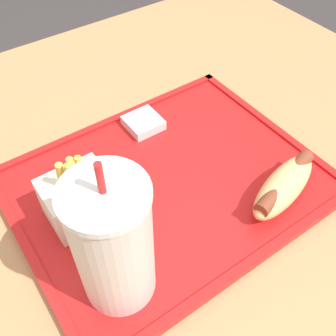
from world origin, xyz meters
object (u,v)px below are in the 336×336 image
hot_dog_far (284,186)px  sauce_cup_mayo (143,122)px  fries_carton (78,198)px  soda_cup (113,244)px

hot_dog_far → sauce_cup_mayo: hot_dog_far is taller
sauce_cup_mayo → fries_carton: bearing=31.8°
hot_dog_far → fries_carton: size_ratio=1.31×
soda_cup → fries_carton: size_ratio=1.88×
soda_cup → hot_dog_far: (-0.25, 0.02, -0.06)m
hot_dog_far → sauce_cup_mayo: size_ratio=2.66×
soda_cup → fries_carton: bearing=-94.1°
sauce_cup_mayo → hot_dog_far: bearing=108.6°
fries_carton → soda_cup: bearing=85.9°
soda_cup → sauce_cup_mayo: 0.29m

